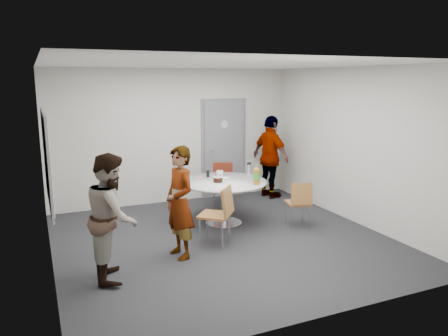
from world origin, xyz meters
name	(u,v)px	position (x,y,z in m)	size (l,w,h in m)	color
floor	(223,240)	(0.00, 0.00, 0.00)	(5.00, 5.00, 0.00)	black
ceiling	(223,64)	(0.00, 0.00, 2.70)	(5.00, 5.00, 0.00)	silver
wall_back	(174,136)	(0.00, 2.50, 1.35)	(5.00, 5.00, 0.00)	beige
wall_left	(45,169)	(-2.50, 0.00, 1.35)	(5.00, 5.00, 0.00)	beige
wall_right	(355,146)	(2.50, 0.00, 1.35)	(5.00, 5.00, 0.00)	beige
wall_front	(323,195)	(0.00, -2.50, 1.35)	(5.00, 5.00, 0.00)	beige
door	(224,149)	(1.10, 2.48, 1.03)	(1.02, 0.17, 2.12)	slate
whiteboard	(47,159)	(-2.46, 0.20, 1.45)	(0.04, 1.90, 1.25)	slate
table	(226,186)	(0.37, 0.72, 0.67)	(1.47, 1.47, 1.11)	silver
chair_near_left	(220,210)	(-0.12, -0.17, 0.56)	(0.63, 0.63, 0.91)	brown
chair_near_right	(299,200)	(1.43, 0.05, 0.48)	(0.46, 0.49, 0.80)	brown
chair_far	(223,180)	(0.77, 1.78, 0.52)	(0.55, 0.57, 0.86)	maroon
person_main	(180,203)	(-0.80, -0.33, 0.80)	(0.58, 0.38, 1.59)	#A5C6EA
person_left	(112,217)	(-1.78, -0.62, 0.80)	(0.78, 0.61, 1.60)	white
person_right	(271,157)	(1.95, 1.95, 0.87)	(1.02, 0.43, 1.74)	black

